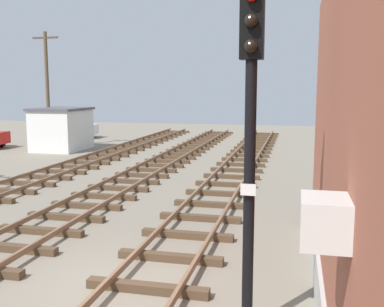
# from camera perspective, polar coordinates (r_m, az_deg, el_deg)

# --- Properties ---
(ground_plane) EXTENTS (84.34, 84.34, 0.00)m
(ground_plane) POSITION_cam_1_polar(r_m,az_deg,el_deg) (9.53, -9.43, -16.58)
(ground_plane) COLOR slate
(track_near_building) EXTENTS (2.50, 64.87, 0.32)m
(track_near_building) POSITION_cam_1_polar(r_m,az_deg,el_deg) (9.27, -5.71, -16.36)
(track_near_building) COLOR #4C3826
(track_near_building) RESTS_ON ground
(signal_mast) EXTENTS (0.36, 0.40, 5.51)m
(signal_mast) POSITION_cam_1_polar(r_m,az_deg,el_deg) (7.01, 7.39, 3.85)
(signal_mast) COLOR black
(signal_mast) RESTS_ON ground
(control_hut) EXTENTS (3.00, 3.80, 2.76)m
(control_hut) POSITION_cam_1_polar(r_m,az_deg,el_deg) (30.63, -16.18, 3.02)
(control_hut) COLOR silver
(control_hut) RESTS_ON ground
(parked_car_white) EXTENTS (4.20, 2.04, 1.76)m
(parked_car_white) POSITION_cam_1_polar(r_m,az_deg,el_deg) (38.06, -15.15, 3.27)
(parked_car_white) COLOR silver
(parked_car_white) RESTS_ON ground
(utility_pole_far) EXTENTS (1.80, 0.24, 7.73)m
(utility_pole_far) POSITION_cam_1_polar(r_m,az_deg,el_deg) (32.09, -17.85, 7.94)
(utility_pole_far) COLOR brown
(utility_pole_far) RESTS_ON ground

